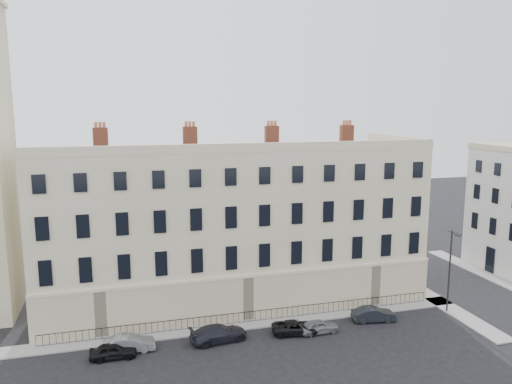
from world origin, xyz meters
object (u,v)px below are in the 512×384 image
Objects in this scene: car_a at (113,351)px; car_f at (374,314)px; streetlamp at (450,267)px; car_c at (219,333)px; car_e at (319,326)px; car_b at (129,343)px; car_d at (295,327)px.

car_a is 0.90× the size of car_f.
car_f is 0.50× the size of streetlamp.
car_c reaches higher than car_e.
streetlamp is at bearing -88.49° from car_b.
streetlamp reaches higher than car_c.
car_e is 0.43× the size of streetlamp.
car_c reaches higher than car_f.
car_a is at bearing 163.93° from streetlamp.
streetlamp is at bearing -89.92° from car_e.
car_c is 14.04m from car_f.
car_b is 0.99× the size of car_d.
car_a is 22.30m from car_f.
car_a is at bearing 86.33° from car_c.
car_a is 16.67m from car_e.
car_a is 1.45m from car_b.
car_c is at bearing 98.68° from car_f.
car_b is 15.50m from car_e.
car_b is at bearing 80.50° from car_c.
car_e is at bearing 107.08° from car_f.
car_c is (8.24, 0.62, 0.09)m from car_a.
car_c is 1.21× the size of car_f.
car_a is at bearing 100.22° from car_d.
streetlamp is (13.13, 0.74, 3.77)m from car_e.
car_e is at bearing -103.12° from car_c.
car_c is 8.47m from car_e.
car_c is 1.39× the size of car_e.
car_c reaches higher than car_a.
car_c is at bearing 81.68° from car_e.
car_a reaches higher than car_e.
car_e is (8.43, -0.76, -0.11)m from car_c.
car_f is (22.29, 0.73, 0.05)m from car_a.
car_c reaches higher than car_b.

